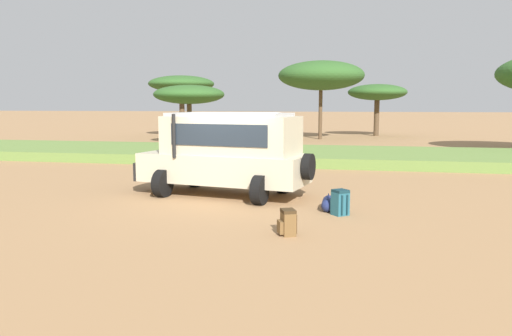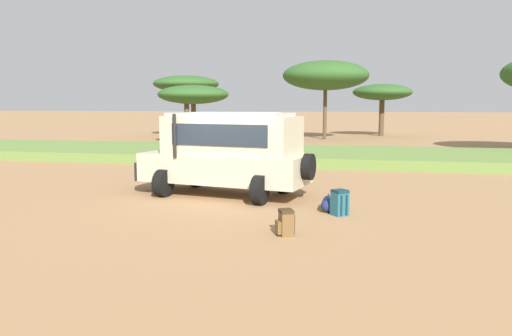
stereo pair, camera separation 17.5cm
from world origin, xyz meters
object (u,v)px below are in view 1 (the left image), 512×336
Objects in this scene: safari_vehicle at (227,152)px; duffel_bag_low_black_case at (328,204)px; acacia_tree_centre_back at (321,76)px; acacia_tree_far_left at (182,84)px; acacia_tree_left_mid at (189,95)px; acacia_tree_right_mid at (377,93)px; backpack_beside_front_wheel at (340,203)px; backpack_cluster_center at (288,223)px.

duffel_bag_low_black_case is (3.07, -1.49, -1.13)m from safari_vehicle.
acacia_tree_far_left is at bearing 173.27° from acacia_tree_centre_back.
duffel_bag_low_black_case is 0.19× the size of acacia_tree_left_mid.
acacia_tree_centre_back is (0.85, 24.33, 3.51)m from safari_vehicle.
acacia_tree_right_mid reaches higher than duffel_bag_low_black_case.
acacia_tree_left_mid reaches higher than safari_vehicle.
acacia_tree_right_mid is at bearing 86.07° from duffel_bag_low_black_case.
backpack_beside_front_wheel is 31.40m from acacia_tree_far_left.
acacia_tree_centre_back is at bearing -6.73° from acacia_tree_far_left.
acacia_tree_far_left reaches higher than acacia_tree_left_mid.
acacia_tree_left_mid is (-10.57, 19.61, 3.14)m from duffel_bag_low_black_case.
acacia_tree_far_left is 1.21× the size of acacia_tree_left_mid.
duffel_bag_low_black_case is (0.68, 2.66, -0.10)m from backpack_cluster_center.
acacia_tree_far_left reaches higher than acacia_tree_right_mid.
backpack_beside_front_wheel is 0.13× the size of acacia_tree_left_mid.
duffel_bag_low_black_case is 0.14× the size of acacia_tree_centre_back.
backpack_beside_front_wheel is 31.63m from acacia_tree_right_mid.
safari_vehicle is at bearing 154.16° from duffel_bag_low_black_case.
backpack_cluster_center is at bearing -60.01° from safari_vehicle.
acacia_tree_left_mid is at bearing -138.44° from acacia_tree_right_mid.
acacia_tree_right_mid is (12.69, 11.25, 0.33)m from acacia_tree_left_mid.
acacia_tree_right_mid is (4.34, 5.05, -1.18)m from acacia_tree_centre_back.
backpack_cluster_center is 0.08× the size of acacia_tree_centre_back.
acacia_tree_right_mid reaches higher than safari_vehicle.
safari_vehicle is at bearing 119.99° from backpack_cluster_center.
acacia_tree_right_mid is at bearing 85.23° from backpack_cluster_center.
acacia_tree_right_mid is at bearing 86.70° from backpack_beside_front_wheel.
safari_vehicle is at bearing -67.53° from acacia_tree_left_mid.
backpack_beside_front_wheel is at bearing 65.05° from backpack_cluster_center.
acacia_tree_centre_back reaches higher than duffel_bag_low_black_case.
acacia_tree_right_mid is at bearing 41.56° from acacia_tree_left_mid.
safari_vehicle is 3.59m from duffel_bag_low_black_case.
acacia_tree_centre_back is 1.32× the size of acacia_tree_right_mid.
backpack_cluster_center reaches higher than duffel_bag_low_black_case.
acacia_tree_left_mid is at bearing 118.36° from backpack_beside_front_wheel.
duffel_bag_low_black_case is at bearing -93.93° from acacia_tree_right_mid.
duffel_bag_low_black_case is at bearing -85.08° from acacia_tree_centre_back.
backpack_beside_front_wheel is at bearing -93.30° from acacia_tree_right_mid.
acacia_tree_far_left reaches higher than backpack_beside_front_wheel.
acacia_tree_left_mid is 10.51m from acacia_tree_centre_back.
acacia_tree_far_left is at bearing 117.01° from duffel_bag_low_black_case.
duffel_bag_low_black_case is (-0.31, 0.54, -0.14)m from backpack_beside_front_wheel.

